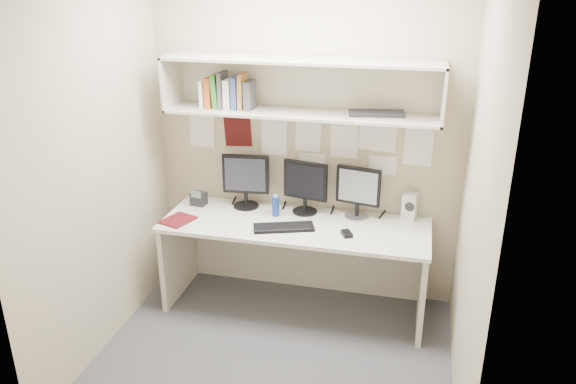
% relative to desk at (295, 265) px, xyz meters
% --- Properties ---
extents(floor, '(2.40, 2.00, 0.01)m').
position_rel_desk_xyz_m(floor, '(0.00, -0.65, -0.37)').
color(floor, '#424146').
rests_on(floor, ground).
extents(wall_back, '(2.40, 0.02, 2.60)m').
position_rel_desk_xyz_m(wall_back, '(0.00, 0.35, 0.93)').
color(wall_back, tan).
rests_on(wall_back, ground).
extents(wall_front, '(2.40, 0.02, 2.60)m').
position_rel_desk_xyz_m(wall_front, '(0.00, -1.65, 0.93)').
color(wall_front, tan).
rests_on(wall_front, ground).
extents(wall_left, '(0.02, 2.00, 2.60)m').
position_rel_desk_xyz_m(wall_left, '(-1.20, -0.65, 0.93)').
color(wall_left, tan).
rests_on(wall_left, ground).
extents(wall_right, '(0.02, 2.00, 2.60)m').
position_rel_desk_xyz_m(wall_right, '(1.20, -0.65, 0.93)').
color(wall_right, tan).
rests_on(wall_right, ground).
extents(desk, '(2.00, 0.70, 0.73)m').
position_rel_desk_xyz_m(desk, '(0.00, 0.00, 0.00)').
color(desk, silver).
rests_on(desk, floor).
extents(overhead_hutch, '(2.00, 0.38, 0.40)m').
position_rel_desk_xyz_m(overhead_hutch, '(0.00, 0.21, 1.35)').
color(overhead_hutch, beige).
rests_on(overhead_hutch, wall_back).
extents(pinned_papers, '(1.92, 0.01, 0.48)m').
position_rel_desk_xyz_m(pinned_papers, '(0.00, 0.34, 0.88)').
color(pinned_papers, white).
rests_on(pinned_papers, wall_back).
extents(monitor_left, '(0.37, 0.20, 0.43)m').
position_rel_desk_xyz_m(monitor_left, '(-0.45, 0.22, 0.60)').
color(monitor_left, black).
rests_on(monitor_left, desk).
extents(monitor_center, '(0.35, 0.19, 0.41)m').
position_rel_desk_xyz_m(monitor_center, '(0.03, 0.22, 0.59)').
color(monitor_center, black).
rests_on(monitor_center, desk).
extents(monitor_right, '(0.34, 0.19, 0.40)m').
position_rel_desk_xyz_m(monitor_right, '(0.44, 0.22, 0.59)').
color(monitor_right, '#A5A5AA').
rests_on(monitor_right, desk).
extents(keyboard, '(0.47, 0.29, 0.02)m').
position_rel_desk_xyz_m(keyboard, '(-0.06, -0.12, 0.37)').
color(keyboard, black).
rests_on(keyboard, desk).
extents(mouse, '(0.10, 0.12, 0.03)m').
position_rel_desk_xyz_m(mouse, '(0.41, -0.13, 0.38)').
color(mouse, black).
rests_on(mouse, desk).
extents(speaker, '(0.12, 0.13, 0.21)m').
position_rel_desk_xyz_m(speaker, '(0.83, 0.27, 0.47)').
color(speaker, beige).
rests_on(speaker, desk).
extents(blue_bottle, '(0.06, 0.06, 0.17)m').
position_rel_desk_xyz_m(blue_bottle, '(-0.18, 0.09, 0.45)').
color(blue_bottle, navy).
rests_on(blue_bottle, desk).
extents(maroon_notebook, '(0.26, 0.29, 0.01)m').
position_rel_desk_xyz_m(maroon_notebook, '(-0.87, -0.18, 0.37)').
color(maroon_notebook, '#560E15').
rests_on(maroon_notebook, desk).
extents(desk_phone, '(0.13, 0.12, 0.14)m').
position_rel_desk_xyz_m(desk_phone, '(-0.84, 0.16, 0.42)').
color(desk_phone, black).
rests_on(desk_phone, desk).
extents(book_stack, '(0.39, 0.16, 0.27)m').
position_rel_desk_xyz_m(book_stack, '(-0.56, 0.17, 1.29)').
color(book_stack, white).
rests_on(book_stack, overhead_hutch).
extents(hutch_tray, '(0.41, 0.21, 0.03)m').
position_rel_desk_xyz_m(hutch_tray, '(0.54, 0.19, 1.19)').
color(hutch_tray, black).
rests_on(hutch_tray, overhead_hutch).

